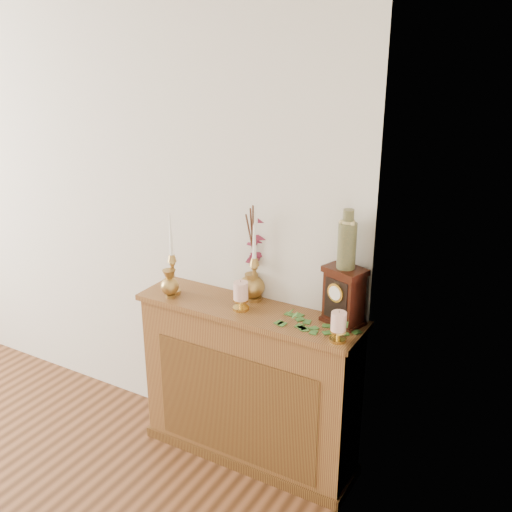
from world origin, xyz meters
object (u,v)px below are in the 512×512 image
Objects in this scene: candlestick_center at (254,272)px; ginger_jar at (256,255)px; candlestick_left at (172,268)px; bud_vase at (170,284)px; mantel_clock at (344,296)px; ceramic_vase at (347,242)px.

ginger_jar is at bearing 111.57° from candlestick_center.
candlestick_left is at bearing -161.56° from candlestick_center.
candlestick_center is at bearing 25.44° from bud_vase.
candlestick_left is 0.86× the size of ginger_jar.
bud_vase is (0.02, -0.05, -0.07)m from candlestick_left.
candlestick_center reaches higher than bud_vase.
bud_vase is 0.49m from ginger_jar.
candlestick_center is 1.69× the size of mantel_clock.
candlestick_center is 3.08× the size of bud_vase.
candlestick_left reaches higher than mantel_clock.
candlestick_center reaches higher than candlestick_left.
ginger_jar is at bearing 173.29° from ceramic_vase.
bud_vase is 1.00m from ceramic_vase.
candlestick_left is 1.60× the size of ceramic_vase.
ceramic_vase is (0.51, -0.01, 0.26)m from candlestick_center.
ceramic_vase reaches higher than ginger_jar.
mantel_clock is (0.53, -0.06, -0.10)m from ginger_jar.
ceramic_vase is at bearing 7.97° from candlestick_left.
candlestick_center is 0.92× the size of ginger_jar.
ceramic_vase is at bearing -6.71° from ginger_jar.
candlestick_left is 1.58× the size of mantel_clock.
candlestick_center is 1.71× the size of ceramic_vase.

